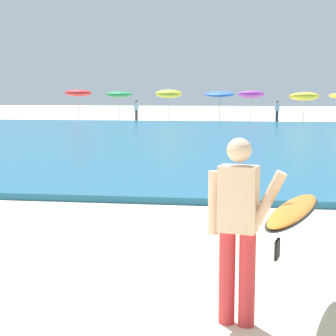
# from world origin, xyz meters

# --- Properties ---
(sea) EXTENTS (120.00, 28.00, 0.14)m
(sea) POSITION_xyz_m (0.00, 20.18, 0.07)
(sea) COLOR #1E6084
(sea) RESTS_ON ground
(surfer_with_board) EXTENTS (1.17, 2.41, 1.73)m
(surfer_with_board) POSITION_xyz_m (2.65, 0.80, 1.03)
(surfer_with_board) COLOR red
(surfer_with_board) RESTS_ON ground
(beach_umbrella_0) EXTENTS (2.03, 2.05, 2.34)m
(beach_umbrella_0) POSITION_xyz_m (-10.20, 36.60, 2.03)
(beach_umbrella_0) COLOR beige
(beach_umbrella_0) RESTS_ON ground
(beach_umbrella_1) EXTENTS (1.95, 1.96, 2.16)m
(beach_umbrella_1) POSITION_xyz_m (-7.04, 36.50, 1.92)
(beach_umbrella_1) COLOR beige
(beach_umbrella_1) RESTS_ON ground
(beach_umbrella_2) EXTENTS (1.89, 1.90, 2.30)m
(beach_umbrella_2) POSITION_xyz_m (-3.19, 35.55, 1.97)
(beach_umbrella_2) COLOR beige
(beach_umbrella_2) RESTS_ON ground
(beach_umbrella_3) EXTENTS (2.09, 2.12, 2.25)m
(beach_umbrella_3) POSITION_xyz_m (0.45, 35.31, 1.96)
(beach_umbrella_3) COLOR beige
(beach_umbrella_3) RESTS_ON ground
(beach_umbrella_4) EXTENTS (1.88, 1.91, 2.27)m
(beach_umbrella_4) POSITION_xyz_m (2.64, 36.41, 1.94)
(beach_umbrella_4) COLOR beige
(beach_umbrella_4) RESTS_ON ground
(beach_umbrella_5) EXTENTS (2.06, 2.10, 2.18)m
(beach_umbrella_5) POSITION_xyz_m (6.30, 35.87, 1.81)
(beach_umbrella_5) COLOR beige
(beach_umbrella_5) RESTS_ON ground
(beachgoer_near_row_left) EXTENTS (0.32, 0.20, 1.58)m
(beachgoer_near_row_left) POSITION_xyz_m (4.39, 34.37, 0.84)
(beachgoer_near_row_left) COLOR #383842
(beachgoer_near_row_left) RESTS_ON ground
(beachgoer_near_row_mid) EXTENTS (0.32, 0.20, 1.58)m
(beachgoer_near_row_mid) POSITION_xyz_m (-5.47, 35.13, 0.84)
(beachgoer_near_row_mid) COLOR #383842
(beachgoer_near_row_mid) RESTS_ON ground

